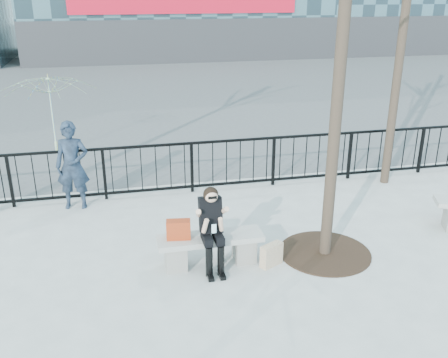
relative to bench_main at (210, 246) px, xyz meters
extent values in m
plane|color=gray|center=(0.00, 0.00, -0.30)|extent=(120.00, 120.00, 0.00)
cube|color=#474747|center=(0.00, 15.00, -0.30)|extent=(60.00, 23.00, 0.01)
cube|color=black|center=(0.00, 3.00, 0.78)|extent=(14.00, 0.05, 0.05)
cube|color=black|center=(0.00, 3.00, -0.18)|extent=(14.00, 0.05, 0.05)
cube|color=#2D2D30|center=(3.00, 21.96, 0.90)|extent=(18.00, 0.08, 2.40)
cube|color=red|center=(3.00, 21.90, 2.90)|extent=(12.60, 0.12, 1.00)
cylinder|color=black|center=(1.90, -0.10, 3.45)|extent=(0.18, 0.18, 7.50)
cylinder|color=black|center=(4.50, 2.60, 3.20)|extent=(0.18, 0.18, 7.00)
cylinder|color=black|center=(1.90, -0.10, -0.29)|extent=(1.50, 1.50, 0.02)
cube|color=slate|center=(-0.55, 0.00, -0.10)|extent=(0.32, 0.38, 0.40)
cube|color=slate|center=(0.55, 0.00, -0.10)|extent=(0.32, 0.38, 0.40)
cube|color=gray|center=(0.00, 0.00, 0.14)|extent=(1.65, 0.46, 0.09)
cube|color=#A13113|center=(-0.49, 0.02, 0.34)|extent=(0.39, 0.22, 0.30)
cube|color=beige|center=(0.92, -0.26, -0.12)|extent=(0.40, 0.30, 0.36)
imported|color=black|center=(-2.18, 2.71, 0.57)|extent=(0.69, 0.50, 1.75)
imported|color=yellow|center=(-2.86, 6.27, 0.75)|extent=(2.72, 2.75, 2.09)
camera|label=1|loc=(-1.31, -6.78, 3.81)|focal=40.00mm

